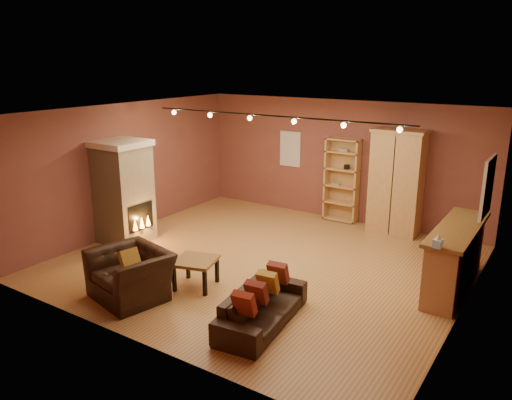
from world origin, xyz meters
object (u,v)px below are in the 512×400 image
Objects in this scene: bookcase at (343,179)px; bar_counter at (455,258)px; fireplace at (124,192)px; armchair at (130,267)px; coffee_table at (196,263)px; armoire at (396,182)px; loveseat at (262,300)px.

bar_counter is at bearing -37.94° from bookcase.
bookcase is 3.89m from bar_counter.
fireplace is at bearing -167.60° from bar_counter.
coffee_table is (0.62, 0.86, -0.10)m from armchair.
bookcase is 1.45× the size of armchair.
bookcase is 4.72m from coffee_table.
fireplace is at bearing -141.71° from armoire.
armoire reaches higher than coffee_table.
bookcase is 5.20m from loveseat.
armoire is 1.00× the size of bar_counter.
armoire reaches higher than armchair.
bookcase is 1.34m from armoire.
fireplace reaches higher than bar_counter.
armoire is at bearing 78.13° from armchair.
fireplace is 2.64× the size of coffee_table.
fireplace is 1.15× the size of loveseat.
bar_counter reaches higher than loveseat.
armoire reaches higher than fireplace.
armchair reaches higher than coffee_table.
fireplace is 4.92m from bookcase.
armchair is 1.67× the size of coffee_table.
armchair is at bearing -41.10° from fireplace.
armchair is (-2.50, -5.32, -0.62)m from armoire.
fireplace is 5.75m from armoire.
armoire is 1.70× the size of armchair.
bookcase reaches higher than coffee_table.
loveseat is at bearing -93.48° from armoire.
loveseat is at bearing -126.99° from bar_counter.
armchair is (-2.20, -0.44, 0.16)m from loveseat.
fireplace is 2.86m from coffee_table.
armoire is (1.31, -0.19, 0.15)m from bookcase.
bar_counter is 5.26m from armchair.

